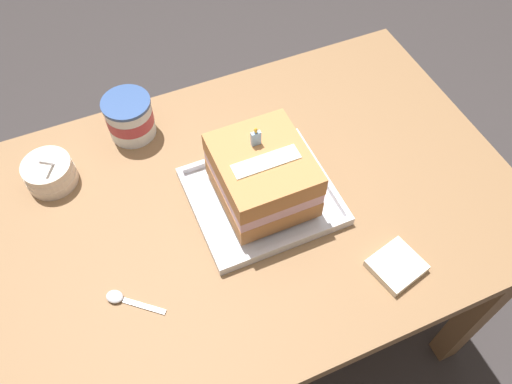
{
  "coord_description": "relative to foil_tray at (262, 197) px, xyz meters",
  "views": [
    {
      "loc": [
        -0.24,
        -0.58,
        1.65
      ],
      "look_at": [
        0.01,
        -0.0,
        0.75
      ],
      "focal_mm": 36.1,
      "sensor_mm": 36.0,
      "label": 1
    }
  ],
  "objects": [
    {
      "name": "ground_plane",
      "position": [
        -0.03,
        0.01,
        -0.72
      ],
      "size": [
        8.0,
        8.0,
        0.0
      ],
      "primitive_type": "plane",
      "color": "#383333"
    },
    {
      "name": "dining_table",
      "position": [
        -0.03,
        0.01,
        -0.11
      ],
      "size": [
        1.17,
        0.78,
        0.72
      ],
      "color": "olive",
      "rests_on": "ground_plane"
    },
    {
      "name": "foil_tray",
      "position": [
        0.0,
        0.0,
        0.0
      ],
      "size": [
        0.3,
        0.27,
        0.02
      ],
      "color": "silver",
      "rests_on": "dining_table"
    },
    {
      "name": "birthday_cake",
      "position": [
        -0.0,
        -0.0,
        0.08
      ],
      "size": [
        0.18,
        0.2,
        0.17
      ],
      "color": "#C27F48",
      "rests_on": "foil_tray"
    },
    {
      "name": "bowl_stack",
      "position": [
        -0.41,
        0.23,
        0.02
      ],
      "size": [
        0.11,
        0.11,
        0.1
      ],
      "color": "silver",
      "rests_on": "dining_table"
    },
    {
      "name": "ice_cream_tub",
      "position": [
        -0.2,
        0.3,
        0.04
      ],
      "size": [
        0.11,
        0.11,
        0.1
      ],
      "color": "white",
      "rests_on": "dining_table"
    },
    {
      "name": "serving_spoon_near_tray",
      "position": [
        -0.34,
        -0.11,
        -0.0
      ],
      "size": [
        0.1,
        0.09,
        0.01
      ],
      "color": "silver",
      "rests_on": "dining_table"
    },
    {
      "name": "napkin_pile",
      "position": [
        0.18,
        -0.26,
        0.0
      ],
      "size": [
        0.11,
        0.11,
        0.02
      ],
      "color": "silver",
      "rests_on": "dining_table"
    }
  ]
}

